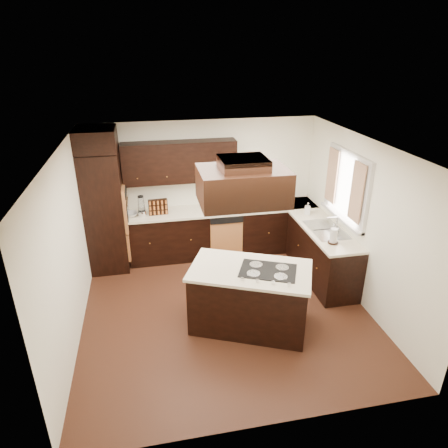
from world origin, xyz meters
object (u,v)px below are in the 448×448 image
Objects in this scene: oven_column at (105,212)px; island at (250,299)px; range_hood at (243,186)px; spice_rack at (158,207)px.

oven_column is 3.01m from island.
range_hood reaches higher than spice_rack.
spice_rack reaches higher than island.
spice_rack is (0.91, 0.05, 0.00)m from oven_column.
spice_rack is (-0.97, 2.30, -1.10)m from range_hood.
oven_column is at bearing 178.99° from spice_rack.
oven_column is 0.91m from spice_rack.
island is at bearing 37.29° from range_hood.
island is at bearing -66.50° from spice_rack.
spice_rack is at bearing 141.02° from island.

